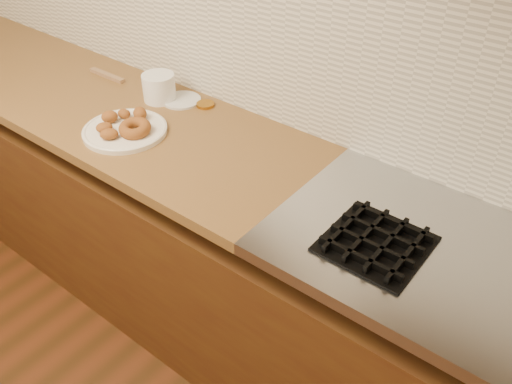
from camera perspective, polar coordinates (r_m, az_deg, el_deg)
base_cabinet at (r=2.22m, az=-6.79°, el=-5.53°), size 3.60×0.60×0.77m
butcher_block at (r=2.39m, az=-19.22°, el=10.16°), size 2.30×0.62×0.04m
backsplash at (r=1.98m, az=-2.35°, el=16.92°), size 3.60×0.02×0.60m
burner_grates at (r=1.42m, az=24.26°, el=-10.22°), size 0.91×0.26×0.03m
donut_plate at (r=1.97m, az=-13.62°, el=6.29°), size 0.29×0.29×0.02m
ring_donut at (r=1.92m, az=-12.65°, el=6.59°), size 0.15×0.16×0.05m
fried_dough_chunks at (r=1.97m, az=-14.28°, el=7.27°), size 0.16×0.23×0.05m
plastic_tub at (r=2.14m, az=-10.17°, el=10.78°), size 0.15×0.15×0.10m
tub_lid at (r=2.14m, az=-7.83°, el=9.55°), size 0.19×0.19×0.01m
brass_jar_lid at (r=2.09m, az=-5.36°, el=9.15°), size 0.08×0.08×0.01m
wooden_utensil at (r=2.39m, az=-15.40°, el=11.76°), size 0.20×0.03×0.02m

